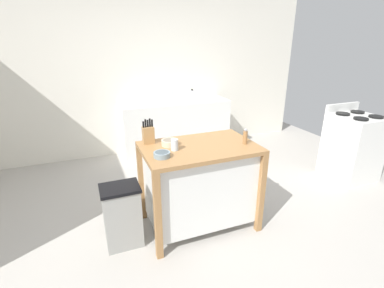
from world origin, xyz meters
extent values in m
plane|color=#ADA8A0|center=(0.00, 0.00, 0.00)|extent=(6.93, 6.93, 0.00)
cube|color=silver|center=(0.00, 2.32, 1.30)|extent=(5.93, 0.10, 2.60)
cube|color=#9E7042|center=(-0.04, -0.10, 0.89)|extent=(1.13, 0.73, 0.04)
cube|color=silver|center=(-0.04, -0.10, 0.49)|extent=(1.03, 0.63, 0.77)
cube|color=#9E7042|center=(-0.58, -0.44, 0.44)|extent=(0.06, 0.06, 0.87)
cube|color=#9E7042|center=(0.50, -0.44, 0.44)|extent=(0.06, 0.06, 0.87)
cube|color=#9E7042|center=(-0.58, 0.24, 0.44)|extent=(0.06, 0.06, 0.87)
cube|color=#9E7042|center=(0.50, 0.24, 0.44)|extent=(0.06, 0.06, 0.87)
cube|color=#AD7F4C|center=(-0.49, 0.17, 1.00)|extent=(0.11, 0.09, 0.17)
cylinder|color=black|center=(-0.53, 0.17, 1.11)|extent=(0.02, 0.02, 0.06)
cylinder|color=black|center=(-0.51, 0.17, 1.12)|extent=(0.02, 0.02, 0.08)
cylinder|color=black|center=(-0.49, 0.17, 1.12)|extent=(0.02, 0.02, 0.07)
cylinder|color=black|center=(-0.47, 0.17, 1.12)|extent=(0.02, 0.02, 0.08)
cylinder|color=black|center=(-0.44, 0.17, 1.12)|extent=(0.02, 0.02, 0.07)
cylinder|color=gray|center=(-0.46, -0.23, 0.93)|extent=(0.15, 0.15, 0.05)
cylinder|color=#49555B|center=(-0.46, -0.23, 0.96)|extent=(0.12, 0.12, 0.01)
cylinder|color=beige|center=(-0.31, 0.02, 0.94)|extent=(0.16, 0.16, 0.06)
cylinder|color=gray|center=(-0.31, 0.02, 0.97)|extent=(0.13, 0.13, 0.01)
cylinder|color=silver|center=(-0.31, -0.12, 0.97)|extent=(0.07, 0.07, 0.11)
cylinder|color=#9E7042|center=(0.41, -0.22, 0.98)|extent=(0.04, 0.04, 0.13)
sphere|color=#99999E|center=(0.41, -0.22, 1.06)|extent=(0.03, 0.03, 0.03)
cube|color=gray|center=(-0.85, -0.12, 0.30)|extent=(0.34, 0.26, 0.60)
cube|color=black|center=(-0.85, -0.12, 0.61)|extent=(0.36, 0.28, 0.03)
cube|color=silver|center=(0.39, 1.97, 0.46)|extent=(1.83, 0.60, 0.92)
cube|color=silver|center=(0.39, 1.95, 0.90)|extent=(0.44, 0.36, 0.03)
cylinder|color=#B7BCC1|center=(0.39, 2.11, 1.03)|extent=(0.02, 0.02, 0.22)
cylinder|color=white|center=(0.74, 2.06, 0.99)|extent=(0.07, 0.07, 0.15)
cylinder|color=black|center=(0.74, 2.06, 1.08)|extent=(0.04, 0.04, 0.02)
cube|color=silver|center=(2.42, 0.12, 0.46)|extent=(0.60, 0.60, 0.92)
cube|color=silver|center=(2.42, 0.40, 0.98)|extent=(0.60, 0.04, 0.12)
cylinder|color=black|center=(2.28, -0.02, 0.93)|extent=(0.18, 0.18, 0.02)
cylinder|color=black|center=(2.56, -0.02, 0.93)|extent=(0.18, 0.18, 0.02)
cylinder|color=black|center=(2.28, 0.26, 0.93)|extent=(0.18, 0.18, 0.02)
cylinder|color=black|center=(2.56, 0.26, 0.93)|extent=(0.18, 0.18, 0.02)
camera|label=1|loc=(-1.07, -2.47, 1.90)|focal=26.20mm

